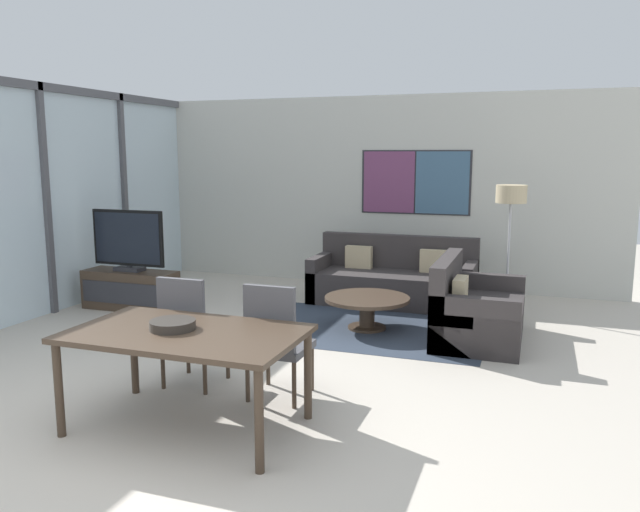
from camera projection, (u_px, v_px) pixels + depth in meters
ground_plane at (109, 469)px, 3.93m from camera, size 24.00×24.00×0.00m
wall_back at (367, 191)px, 9.33m from camera, size 7.42×0.09×2.80m
window_wall_left at (44, 189)px, 7.55m from camera, size 0.07×6.06×2.80m
area_rug at (367, 328)px, 7.07m from camera, size 2.66×1.79×0.01m
tv_console at (131, 290)px, 7.94m from camera, size 1.22×0.42×0.49m
television at (128, 241)px, 7.84m from camera, size 1.01×0.20×0.77m
sofa_main at (394, 281)px, 8.29m from camera, size 2.14×0.87×0.87m
sofa_side at (472, 313)px, 6.64m from camera, size 0.87×1.40×0.87m
coffee_table at (367, 305)px, 7.02m from camera, size 0.96×0.96×0.37m
dining_table at (186, 340)px, 4.43m from camera, size 1.65×0.98×0.72m
dining_chair_left at (189, 328)px, 5.23m from camera, size 0.46×0.46×0.96m
dining_chair_centre at (276, 338)px, 4.95m from camera, size 0.46×0.46×0.96m
fruit_bowl at (173, 324)px, 4.45m from camera, size 0.33×0.33×0.07m
floor_lamp at (511, 203)px, 7.62m from camera, size 0.37×0.37×1.59m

